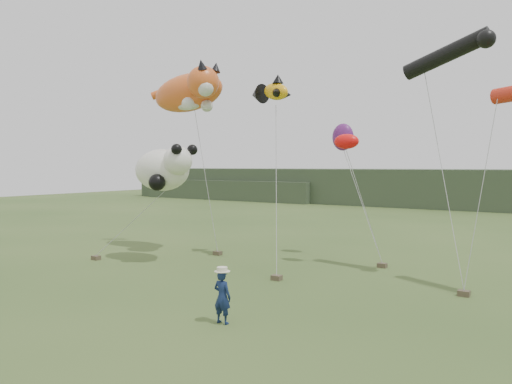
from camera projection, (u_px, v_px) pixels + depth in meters
ground at (231, 309)px, 15.34m from camera, size 120.00×120.00×0.00m
headland at (452, 189)px, 54.13m from camera, size 90.00×13.00×4.00m
festival_attendant at (222, 297)px, 13.90m from camera, size 0.55×0.37×1.50m
sandbag_anchors at (274, 267)px, 21.11m from camera, size 16.08×6.01×0.19m
cat_kite at (191, 91)px, 25.25m from camera, size 5.56×2.97×2.47m
fish_kite at (269, 92)px, 23.35m from camera, size 2.55×1.66×1.29m
tube_kites at (486, 64)px, 18.23m from camera, size 6.71×3.17×3.03m
panda_kite at (164, 169)px, 22.84m from camera, size 3.39×2.19×2.11m
misc_kites at (344, 138)px, 23.33m from camera, size 2.18×2.75×1.31m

